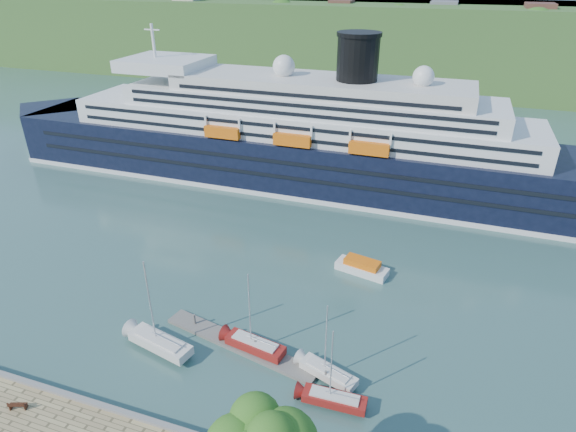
# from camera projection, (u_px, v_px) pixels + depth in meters

# --- Properties ---
(far_hillside) EXTENTS (400.00, 50.00, 24.00)m
(far_hillside) POSITION_uv_depth(u_px,v_px,m) (407.00, 43.00, 155.07)
(far_hillside) COLOR #355C25
(far_hillside) RESTS_ON ground
(quay_coping) EXTENTS (220.00, 0.50, 0.30)m
(quay_coping) POSITION_uv_depth(u_px,v_px,m) (182.00, 431.00, 38.26)
(quay_coping) COLOR slate
(quay_coping) RESTS_ON promenade
(cruise_ship) EXTENTS (113.37, 16.80, 25.45)m
(cruise_ship) POSITION_uv_depth(u_px,v_px,m) (284.00, 109.00, 80.39)
(cruise_ship) COLOR black
(cruise_ship) RESTS_ON ground
(park_bench) EXTENTS (1.62, 1.08, 0.96)m
(park_bench) POSITION_uv_depth(u_px,v_px,m) (18.00, 404.00, 40.17)
(park_bench) COLOR #472214
(park_bench) RESTS_ON promenade
(floating_pontoon) EXTENTS (17.47, 5.68, 0.39)m
(floating_pontoon) POSITION_uv_depth(u_px,v_px,m) (240.00, 344.00, 48.38)
(floating_pontoon) COLOR slate
(floating_pontoon) RESTS_ON ground
(sailboat_white_near) EXTENTS (7.95, 3.75, 9.91)m
(sailboat_white_near) POSITION_uv_depth(u_px,v_px,m) (155.00, 311.00, 45.55)
(sailboat_white_near) COLOR silver
(sailboat_white_near) RESTS_ON ground
(sailboat_red) EXTENTS (6.98, 2.99, 8.73)m
(sailboat_red) POSITION_uv_depth(u_px,v_px,m) (254.00, 317.00, 45.68)
(sailboat_red) COLOR maroon
(sailboat_red) RESTS_ON ground
(sailboat_white_far) EXTENTS (6.36, 3.63, 7.93)m
(sailboat_white_far) POSITION_uv_depth(u_px,v_px,m) (330.00, 347.00, 42.70)
(sailboat_white_far) COLOR silver
(sailboat_white_far) RESTS_ON ground
(tender_launch) EXTENTS (6.89, 3.60, 1.81)m
(tender_launch) POSITION_uv_depth(u_px,v_px,m) (362.00, 266.00, 59.68)
(tender_launch) COLOR orange
(tender_launch) RESTS_ON ground
(sailboat_extra) EXTENTS (6.17, 1.85, 7.92)m
(sailboat_extra) POSITION_uv_depth(u_px,v_px,m) (336.00, 373.00, 40.02)
(sailboat_extra) COLOR maroon
(sailboat_extra) RESTS_ON ground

